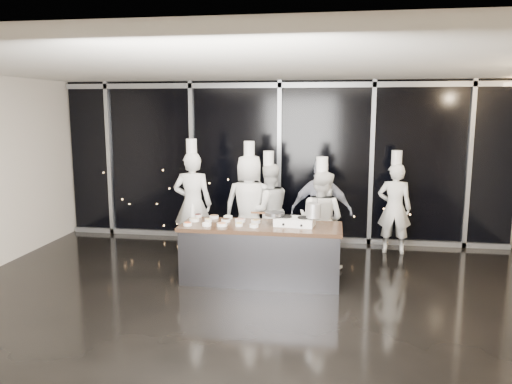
# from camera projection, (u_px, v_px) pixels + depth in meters

# --- Properties ---
(ground) EXTENTS (9.00, 9.00, 0.00)m
(ground) POSITION_uv_depth(u_px,v_px,m) (251.00, 303.00, 6.90)
(ground) COLOR black
(ground) RESTS_ON ground
(room_shell) EXTENTS (9.02, 7.02, 3.21)m
(room_shell) POSITION_uv_depth(u_px,v_px,m) (264.00, 141.00, 6.50)
(room_shell) COLOR beige
(room_shell) RESTS_ON ground
(window_wall) EXTENTS (8.90, 0.11, 3.20)m
(window_wall) POSITION_uv_depth(u_px,v_px,m) (279.00, 162.00, 9.97)
(window_wall) COLOR black
(window_wall) RESTS_ON ground
(demo_counter) EXTENTS (2.46, 0.86, 0.90)m
(demo_counter) POSITION_uv_depth(u_px,v_px,m) (261.00, 253.00, 7.70)
(demo_counter) COLOR #39393E
(demo_counter) RESTS_ON ground
(stove) EXTENTS (0.62, 0.43, 0.14)m
(stove) POSITION_uv_depth(u_px,v_px,m) (295.00, 221.00, 7.58)
(stove) COLOR white
(stove) RESTS_ON demo_counter
(frying_pan) EXTENTS (0.53, 0.33, 0.05)m
(frying_pan) POSITION_uv_depth(u_px,v_px,m) (274.00, 214.00, 7.63)
(frying_pan) COLOR slate
(frying_pan) RESTS_ON stove
(stock_pot) EXTENTS (0.24, 0.24, 0.22)m
(stock_pot) POSITION_uv_depth(u_px,v_px,m) (314.00, 210.00, 7.46)
(stock_pot) COLOR silver
(stock_pot) RESTS_ON stove
(prep_bowls) EXTENTS (1.16, 0.74, 0.05)m
(prep_bowls) POSITION_uv_depth(u_px,v_px,m) (221.00, 221.00, 7.78)
(prep_bowls) COLOR white
(prep_bowls) RESTS_ON demo_counter
(squeeze_bottle) EXTENTS (0.08, 0.08, 0.27)m
(squeeze_bottle) POSITION_uv_depth(u_px,v_px,m) (192.00, 211.00, 7.98)
(squeeze_bottle) COLOR silver
(squeeze_bottle) RESTS_ON demo_counter
(chef_far_left) EXTENTS (0.73, 0.52, 2.13)m
(chef_far_left) POSITION_uv_depth(u_px,v_px,m) (193.00, 203.00, 8.99)
(chef_far_left) COLOR silver
(chef_far_left) RESTS_ON ground
(chef_left) EXTENTS (0.92, 0.60, 2.09)m
(chef_left) POSITION_uv_depth(u_px,v_px,m) (249.00, 205.00, 8.92)
(chef_left) COLOR silver
(chef_left) RESTS_ON ground
(chef_center) EXTENTS (1.01, 0.92, 1.91)m
(chef_center) POSITION_uv_depth(u_px,v_px,m) (268.00, 210.00, 8.98)
(chef_center) COLOR silver
(chef_center) RESTS_ON ground
(guest) EXTENTS (1.10, 0.55, 1.81)m
(guest) POSITION_uv_depth(u_px,v_px,m) (321.00, 211.00, 8.58)
(guest) COLOR #141A37
(guest) RESTS_ON ground
(chef_right) EXTENTS (0.98, 0.89, 1.88)m
(chef_right) POSITION_uv_depth(u_px,v_px,m) (321.00, 219.00, 8.31)
(chef_right) COLOR silver
(chef_right) RESTS_ON ground
(chef_side) EXTENTS (0.65, 0.45, 1.91)m
(chef_side) POSITION_uv_depth(u_px,v_px,m) (394.00, 207.00, 9.17)
(chef_side) COLOR silver
(chef_side) RESTS_ON ground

